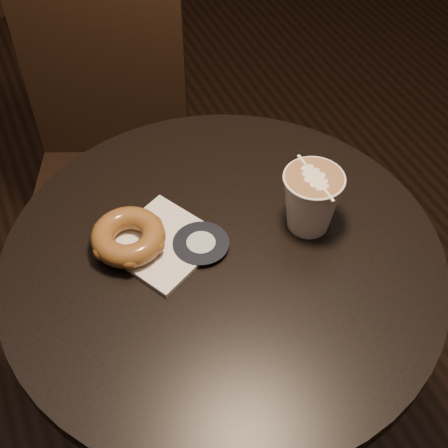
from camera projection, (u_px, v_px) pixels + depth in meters
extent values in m
plane|color=black|center=(223.00, 445.00, 1.54)|extent=(4.50, 4.50, 0.00)
cylinder|color=black|center=(223.00, 261.00, 0.99)|extent=(0.70, 0.70, 0.03)
cylinder|color=black|center=(223.00, 372.00, 1.26)|extent=(0.07, 0.07, 0.70)
cylinder|color=black|center=(223.00, 443.00, 1.53)|extent=(0.44, 0.44, 0.02)
cube|color=black|center=(111.00, 199.00, 1.52)|extent=(0.49, 0.49, 0.04)
cube|color=black|center=(104.00, 64.00, 1.43)|extent=(0.36, 0.18, 0.50)
cylinder|color=black|center=(53.00, 302.00, 1.57)|extent=(0.03, 0.03, 0.42)
cylinder|color=black|center=(178.00, 301.00, 1.57)|extent=(0.03, 0.03, 0.42)
cylinder|color=black|center=(72.00, 210.00, 1.78)|extent=(0.03, 0.03, 0.42)
cylinder|color=black|center=(183.00, 209.00, 1.78)|extent=(0.03, 0.03, 0.42)
cube|color=silver|center=(163.00, 243.00, 0.99)|extent=(0.20, 0.20, 0.01)
torus|color=brown|center=(128.00, 237.00, 0.97)|extent=(0.12, 0.12, 0.04)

